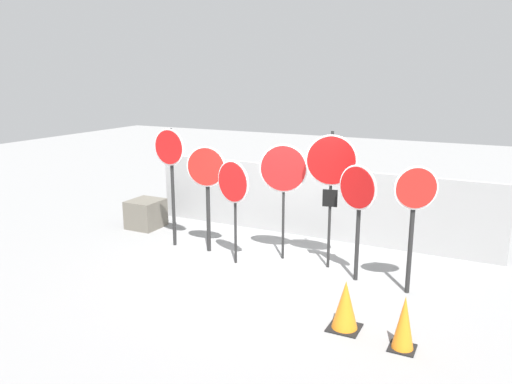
% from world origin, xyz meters
% --- Properties ---
extents(ground_plane, '(40.00, 40.00, 0.00)m').
position_xyz_m(ground_plane, '(0.00, 0.00, 0.00)').
color(ground_plane, gray).
extents(fence_back, '(7.93, 0.12, 1.58)m').
position_xyz_m(fence_back, '(0.00, 1.91, 0.79)').
color(fence_back, gray).
rests_on(fence_back, ground).
extents(stop_sign_0, '(0.76, 0.15, 2.50)m').
position_xyz_m(stop_sign_0, '(-2.45, 0.00, 1.84)').
color(stop_sign_0, black).
rests_on(stop_sign_0, ground).
extents(stop_sign_1, '(0.80, 0.21, 2.20)m').
position_xyz_m(stop_sign_1, '(-1.58, 0.01, 1.55)').
color(stop_sign_1, black).
rests_on(stop_sign_1, ground).
extents(stop_sign_2, '(0.78, 0.27, 2.03)m').
position_xyz_m(stop_sign_2, '(-0.78, -0.33, 1.52)').
color(stop_sign_2, black).
rests_on(stop_sign_2, ground).
extents(stop_sign_3, '(0.91, 0.26, 2.30)m').
position_xyz_m(stop_sign_3, '(-0.03, 0.29, 1.74)').
color(stop_sign_3, black).
rests_on(stop_sign_3, ground).
extents(stop_sign_4, '(0.92, 0.22, 2.59)m').
position_xyz_m(stop_sign_4, '(0.92, 0.26, 1.92)').
color(stop_sign_4, black).
rests_on(stop_sign_4, ground).
extents(stop_sign_5, '(0.72, 0.34, 2.09)m').
position_xyz_m(stop_sign_5, '(1.52, -0.09, 1.50)').
color(stop_sign_5, black).
rests_on(stop_sign_5, ground).
extents(stop_sign_6, '(0.64, 0.36, 2.17)m').
position_xyz_m(stop_sign_6, '(2.49, -0.23, 1.55)').
color(stop_sign_6, black).
rests_on(stop_sign_6, ground).
extents(traffic_cone_0, '(0.45, 0.45, 0.73)m').
position_xyz_m(traffic_cone_0, '(1.88, -1.84, 0.36)').
color(traffic_cone_0, black).
rests_on(traffic_cone_0, ground).
extents(traffic_cone_1, '(0.35, 0.35, 0.76)m').
position_xyz_m(traffic_cone_1, '(2.73, -2.03, 0.38)').
color(traffic_cone_1, black).
rests_on(traffic_cone_1, ground).
extents(storage_crate, '(0.72, 0.78, 0.67)m').
position_xyz_m(storage_crate, '(-3.80, 0.79, 0.33)').
color(storage_crate, '#605B51').
rests_on(storage_crate, ground).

